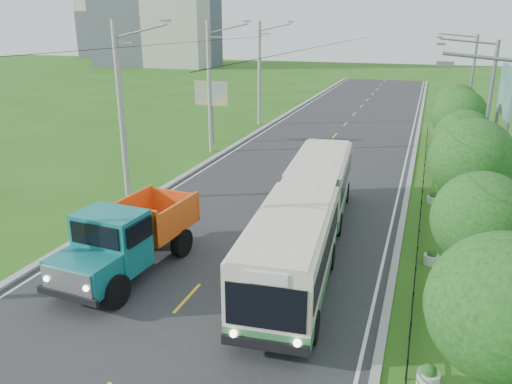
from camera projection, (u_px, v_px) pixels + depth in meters
The scene contains 28 objects.
ground at pixel (187, 298), 18.68m from camera, with size 240.00×240.00×0.00m, color #295814.
road at pixel (310, 163), 36.59m from camera, with size 14.00×120.00×0.02m, color #28282B.
curb_left at pixel (219, 155), 38.78m from camera, with size 0.40×120.00×0.15m, color #9E9E99.
curb_right at pixel (411, 172), 34.37m from camera, with size 0.30×120.00×0.10m, color #9E9E99.
edge_line_left at pixel (226, 156), 38.63m from camera, with size 0.12×120.00×0.00m, color silver.
edge_line_right at pixel (403, 172), 34.53m from camera, with size 0.12×120.00×0.00m, color silver.
centre_dash at pixel (187, 298), 18.68m from camera, with size 0.12×2.20×0.00m, color yellow.
railing_right at pixel (422, 197), 28.65m from camera, with size 0.04×40.00×0.60m, color black.
pole_near at pixel (122, 112), 27.65m from camera, with size 3.51×0.32×10.00m.
pole_mid at pixel (210, 87), 38.39m from camera, with size 3.51×0.32×10.00m.
pole_far at pixel (260, 73), 49.14m from camera, with size 3.51×0.32×10.00m.
tree_front at pixel (504, 313), 10.99m from camera, with size 3.36×3.41×5.60m.
tree_second at pixel (481, 223), 16.43m from camera, with size 3.18×3.26×5.30m.
tree_third at pixel (472, 164), 21.65m from camera, with size 3.60×3.62×6.00m.
tree_fourth at pixel (464, 143), 27.15m from camera, with size 3.24×3.31×5.40m.
tree_fifth at pixel (460, 119), 32.44m from camera, with size 3.48×3.52×5.80m.
tree_back at pixel (457, 108), 37.87m from camera, with size 3.30×3.36×5.50m.
streetlight_mid at pixel (483, 120), 26.36m from camera, with size 3.02×0.20×9.07m.
streetlight_far at pixel (469, 89), 38.89m from camera, with size 3.02×0.20×9.07m.
planter_front at pixel (429, 376), 14.15m from camera, with size 0.64×0.64×0.67m.
planter_near at pixel (431, 257), 21.31m from camera, with size 0.64×0.64×0.67m.
planter_mid at pixel (433, 198), 28.47m from camera, with size 0.64×0.64×0.67m.
planter_far at pixel (434, 163), 35.64m from camera, with size 0.64×0.64×0.67m.
billboard_left at pixel (211, 97), 41.86m from camera, with size 3.00×0.20×5.20m.
billboard_right at pixel (505, 98), 31.08m from camera, with size 0.24×6.00×7.30m.
apartment_far at pixel (123, 11), 146.61m from camera, with size 24.00×14.00×26.00m, color #B7B2A3.
bus at pixel (308, 210), 22.03m from camera, with size 4.12×16.84×3.22m.
dump_truck at pixel (128, 234), 20.17m from camera, with size 3.19×7.22×2.96m.
Camera 1 is at (7.78, -14.67, 9.78)m, focal length 35.00 mm.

